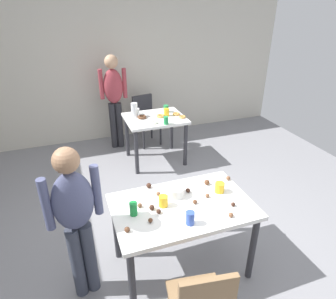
# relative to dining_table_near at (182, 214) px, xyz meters

# --- Properties ---
(ground_plane) EXTENTS (6.40, 6.40, 0.00)m
(ground_plane) POSITION_rel_dining_table_near_xyz_m (0.12, 0.21, -0.65)
(ground_plane) COLOR gray
(wall_back) EXTENTS (6.40, 0.10, 2.60)m
(wall_back) POSITION_rel_dining_table_near_xyz_m (0.12, 3.41, 0.65)
(wall_back) COLOR beige
(wall_back) RESTS_ON ground_plane
(dining_table_near) EXTENTS (1.24, 0.79, 0.75)m
(dining_table_near) POSITION_rel_dining_table_near_xyz_m (0.00, 0.00, 0.00)
(dining_table_near) COLOR white
(dining_table_near) RESTS_ON ground_plane
(dining_table_far) EXTENTS (0.91, 0.75, 0.75)m
(dining_table_far) POSITION_rel_dining_table_near_xyz_m (0.43, 2.18, -0.03)
(dining_table_far) COLOR white
(dining_table_far) RESTS_ON ground_plane
(chair_far_table) EXTENTS (0.47, 0.47, 0.87)m
(chair_far_table) POSITION_rel_dining_table_near_xyz_m (0.47, 2.91, -0.16)
(chair_far_table) COLOR #2D2D33
(chair_far_table) RESTS_ON ground_plane
(person_girl_near) EXTENTS (0.46, 0.25, 1.45)m
(person_girl_near) POSITION_rel_dining_table_near_xyz_m (-0.90, 0.03, 0.21)
(person_girl_near) COLOR #383D4C
(person_girl_near) RESTS_ON ground_plane
(person_adult_far) EXTENTS (0.46, 0.24, 1.61)m
(person_adult_far) POSITION_rel_dining_table_near_xyz_m (-0.06, 2.89, 0.32)
(person_adult_far) COLOR #28282D
(person_adult_far) RESTS_ON ground_plane
(mixing_bowl) EXTENTS (0.18, 0.18, 0.09)m
(mixing_bowl) POSITION_rel_dining_table_near_xyz_m (-0.01, 0.16, 0.14)
(mixing_bowl) COLOR white
(mixing_bowl) RESTS_ON dining_table_near
(soda_can) EXTENTS (0.07, 0.07, 0.12)m
(soda_can) POSITION_rel_dining_table_near_xyz_m (-0.44, 0.02, 0.16)
(soda_can) COLOR #198438
(soda_can) RESTS_ON dining_table_near
(fork_near) EXTENTS (0.17, 0.02, 0.01)m
(fork_near) POSITION_rel_dining_table_near_xyz_m (-0.05, -0.09, 0.10)
(fork_near) COLOR silver
(fork_near) RESTS_ON dining_table_near
(cup_near_0) EXTENTS (0.08, 0.08, 0.10)m
(cup_near_0) POSITION_rel_dining_table_near_xyz_m (-0.16, 0.05, 0.15)
(cup_near_0) COLOR yellow
(cup_near_0) RESTS_ON dining_table_near
(cup_near_1) EXTENTS (0.09, 0.09, 0.10)m
(cup_near_1) POSITION_rel_dining_table_near_xyz_m (0.40, 0.07, 0.15)
(cup_near_1) COLOR yellow
(cup_near_1) RESTS_ON dining_table_near
(cup_near_2) EXTENTS (0.07, 0.07, 0.12)m
(cup_near_2) POSITION_rel_dining_table_near_xyz_m (-0.04, -0.25, 0.16)
(cup_near_2) COLOR #3351B2
(cup_near_2) RESTS_ON dining_table_near
(cake_ball_0) EXTENTS (0.04, 0.04, 0.04)m
(cake_ball_0) POSITION_rel_dining_table_near_xyz_m (-0.24, -0.04, 0.12)
(cake_ball_0) COLOR #3D2319
(cake_ball_0) RESTS_ON dining_table_near
(cake_ball_1) EXTENTS (0.05, 0.05, 0.05)m
(cake_ball_1) POSITION_rel_dining_table_near_xyz_m (0.35, 0.22, 0.12)
(cake_ball_1) COLOR brown
(cake_ball_1) RESTS_ON dining_table_near
(cake_ball_2) EXTENTS (0.04, 0.04, 0.04)m
(cake_ball_2) POSITION_rel_dining_table_near_xyz_m (-0.33, -0.12, 0.12)
(cake_ball_2) COLOR brown
(cake_ball_2) RESTS_ON dining_table_near
(cake_ball_3) EXTENTS (0.04, 0.04, 0.04)m
(cake_ball_3) POSITION_rel_dining_table_near_xyz_m (0.59, 0.22, 0.12)
(cake_ball_3) COLOR brown
(cake_ball_3) RESTS_ON dining_table_near
(cake_ball_4) EXTENTS (0.04, 0.04, 0.04)m
(cake_ball_4) POSITION_rel_dining_table_near_xyz_m (0.13, 0.16, 0.12)
(cake_ball_4) COLOR #3D2319
(cake_ball_4) RESTS_ON dining_table_near
(cake_ball_5) EXTENTS (0.04, 0.04, 0.04)m
(cake_ball_5) POSITION_rel_dining_table_near_xyz_m (0.41, -0.17, 0.12)
(cake_ball_5) COLOR #3D2319
(cake_ball_5) RESTS_ON dining_table_near
(cake_ball_6) EXTENTS (0.04, 0.04, 0.04)m
(cake_ball_6) POSITION_rel_dining_table_near_xyz_m (-0.37, 0.09, 0.12)
(cake_ball_6) COLOR brown
(cake_ball_6) RESTS_ON dining_table_near
(cake_ball_7) EXTENTS (0.04, 0.04, 0.04)m
(cake_ball_7) POSITION_rel_dining_table_near_xyz_m (0.32, -0.29, 0.12)
(cake_ball_7) COLOR brown
(cake_ball_7) RESTS_ON dining_table_near
(cake_ball_8) EXTENTS (0.04, 0.04, 0.04)m
(cake_ball_8) POSITION_rel_dining_table_near_xyz_m (-0.54, -0.17, 0.12)
(cake_ball_8) COLOR brown
(cake_ball_8) RESTS_ON dining_table_near
(cake_ball_9) EXTENTS (0.04, 0.04, 0.04)m
(cake_ball_9) POSITION_rel_dining_table_near_xyz_m (0.26, 0.03, 0.12)
(cake_ball_9) COLOR brown
(cake_ball_9) RESTS_ON dining_table_near
(cake_ball_10) EXTENTS (0.05, 0.05, 0.05)m
(cake_ball_10) POSITION_rel_dining_table_near_xyz_m (-0.28, 0.03, 0.12)
(cake_ball_10) COLOR #3D2319
(cake_ball_10) RESTS_ON dining_table_near
(cake_ball_11) EXTENTS (0.04, 0.04, 0.04)m
(cake_ball_11) POSITION_rel_dining_table_near_xyz_m (-0.16, 0.21, 0.12)
(cake_ball_11) COLOR brown
(cake_ball_11) RESTS_ON dining_table_near
(cake_ball_12) EXTENTS (0.04, 0.04, 0.04)m
(cake_ball_12) POSITION_rel_dining_table_near_xyz_m (0.11, -0.02, 0.12)
(cake_ball_12) COLOR brown
(cake_ball_12) RESTS_ON dining_table_near
(cake_ball_13) EXTENTS (0.05, 0.05, 0.05)m
(cake_ball_13) POSITION_rel_dining_table_near_xyz_m (-0.20, 0.36, 0.12)
(cake_ball_13) COLOR #3D2319
(cake_ball_13) RESTS_ON dining_table_near
(pitcher_far) EXTENTS (0.10, 0.10, 0.22)m
(pitcher_far) POSITION_rel_dining_table_near_xyz_m (0.14, 2.31, 0.21)
(pitcher_far) COLOR white
(pitcher_far) RESTS_ON dining_table_far
(cup_far_0) EXTENTS (0.08, 0.08, 0.12)m
(cup_far_0) POSITION_rel_dining_table_near_xyz_m (0.62, 2.18, 0.16)
(cup_far_0) COLOR yellow
(cup_far_0) RESTS_ON dining_table_far
(cup_far_1) EXTENTS (0.08, 0.08, 0.11)m
(cup_far_1) POSITION_rel_dining_table_near_xyz_m (0.67, 2.35, 0.15)
(cup_far_1) COLOR green
(cup_far_1) RESTS_ON dining_table_far
(cup_far_2) EXTENTS (0.07, 0.07, 0.10)m
(cup_far_2) POSITION_rel_dining_table_near_xyz_m (0.21, 2.40, 0.15)
(cup_far_2) COLOR white
(cup_far_2) RESTS_ON dining_table_far
(cup_far_3) EXTENTS (0.07, 0.07, 0.12)m
(cup_far_3) POSITION_rel_dining_table_near_xyz_m (0.50, 1.85, 0.16)
(cup_far_3) COLOR green
(cup_far_3) RESTS_ON dining_table_far
(donut_far_0) EXTENTS (0.11, 0.11, 0.03)m
(donut_far_0) POSITION_rel_dining_table_near_xyz_m (0.82, 2.01, 0.11)
(donut_far_0) COLOR gold
(donut_far_0) RESTS_ON dining_table_far
(donut_far_1) EXTENTS (0.14, 0.14, 0.04)m
(donut_far_1) POSITION_rel_dining_table_near_xyz_m (0.23, 2.21, 0.12)
(donut_far_1) COLOR brown
(donut_far_1) RESTS_ON dining_table_far
(donut_far_2) EXTENTS (0.13, 0.13, 0.04)m
(donut_far_2) POSITION_rel_dining_table_near_xyz_m (0.52, 2.16, 0.12)
(donut_far_2) COLOR gold
(donut_far_2) RESTS_ON dining_table_far
(donut_far_3) EXTENTS (0.10, 0.10, 0.03)m
(donut_far_3) POSITION_rel_dining_table_near_xyz_m (0.34, 1.94, 0.11)
(donut_far_3) COLOR white
(donut_far_3) RESTS_ON dining_table_far
(donut_far_4) EXTENTS (0.11, 0.11, 0.03)m
(donut_far_4) POSITION_rel_dining_table_near_xyz_m (0.78, 2.16, 0.11)
(donut_far_4) COLOR gold
(donut_far_4) RESTS_ON dining_table_far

